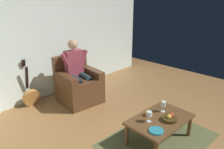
# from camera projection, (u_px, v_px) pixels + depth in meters

# --- Properties ---
(wall_back) EXTENTS (6.10, 0.06, 2.75)m
(wall_back) POSITION_uv_depth(u_px,v_px,m) (38.00, 35.00, 4.55)
(wall_back) COLOR white
(wall_back) RESTS_ON ground
(rug) EXTENTS (1.76, 1.31, 0.01)m
(rug) POSITION_uv_depth(u_px,v_px,m) (158.00, 140.00, 3.51)
(rug) COLOR #505531
(rug) RESTS_ON ground
(armchair) EXTENTS (0.86, 0.88, 0.96)m
(armchair) POSITION_uv_depth(u_px,v_px,m) (78.00, 86.00, 4.68)
(armchair) COLOR #52321C
(armchair) RESTS_ON ground
(person_seated) EXTENTS (0.64, 0.58, 1.31)m
(person_seated) POSITION_uv_depth(u_px,v_px,m) (77.00, 69.00, 4.57)
(person_seated) COLOR #903846
(person_seated) RESTS_ON ground
(coffee_table) EXTENTS (1.03, 0.68, 0.39)m
(coffee_table) POSITION_uv_depth(u_px,v_px,m) (160.00, 121.00, 3.40)
(coffee_table) COLOR brown
(coffee_table) RESTS_ON ground
(guitar) EXTENTS (0.35, 0.25, 0.96)m
(guitar) POSITION_uv_depth(u_px,v_px,m) (31.00, 96.00, 4.54)
(guitar) COLOR #B47839
(guitar) RESTS_ON ground
(wine_glass_near) EXTENTS (0.07, 0.07, 0.18)m
(wine_glass_near) POSITION_uv_depth(u_px,v_px,m) (163.00, 105.00, 3.53)
(wine_glass_near) COLOR silver
(wine_glass_near) RESTS_ON coffee_table
(wine_glass_far) EXTENTS (0.08, 0.08, 0.17)m
(wine_glass_far) POSITION_uv_depth(u_px,v_px,m) (149.00, 114.00, 3.26)
(wine_glass_far) COLOR silver
(wine_glass_far) RESTS_ON coffee_table
(fruit_bowl) EXTENTS (0.23, 0.23, 0.11)m
(fruit_bowl) POSITION_uv_depth(u_px,v_px,m) (170.00, 118.00, 3.32)
(fruit_bowl) COLOR #3A2C11
(fruit_bowl) RESTS_ON coffee_table
(decorative_dish) EXTENTS (0.20, 0.20, 0.02)m
(decorative_dish) POSITION_uv_depth(u_px,v_px,m) (156.00, 131.00, 3.06)
(decorative_dish) COLOR teal
(decorative_dish) RESTS_ON coffee_table
(candle_jar) EXTENTS (0.10, 0.10, 0.07)m
(candle_jar) POSITION_uv_depth(u_px,v_px,m) (149.00, 114.00, 3.44)
(candle_jar) COLOR gold
(candle_jar) RESTS_ON coffee_table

